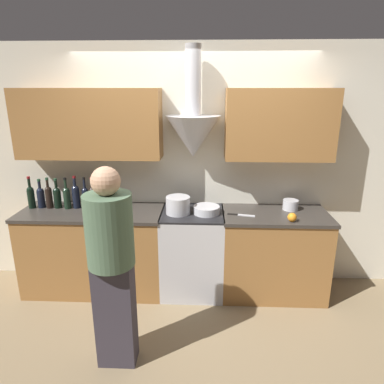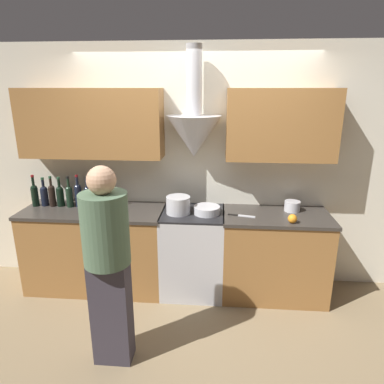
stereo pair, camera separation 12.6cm
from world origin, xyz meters
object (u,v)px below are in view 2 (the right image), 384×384
(wine_bottle_4, at_px, (69,195))
(wine_bottle_1, at_px, (44,194))
(wine_bottle_2, at_px, (52,194))
(wine_bottle_3, at_px, (60,195))
(mixing_bowl, at_px, (207,210))
(person_foreground_left, at_px, (108,260))
(wine_bottle_6, at_px, (87,195))
(wine_bottle_8, at_px, (104,196))
(wine_bottle_0, at_px, (35,194))
(stock_pot, at_px, (178,205))
(wine_bottle_5, at_px, (78,194))
(saucepan, at_px, (292,206))
(stove_range, at_px, (193,251))
(wine_bottle_7, at_px, (95,195))
(orange_fruit, at_px, (292,219))

(wine_bottle_4, bearing_deg, wine_bottle_1, 176.12)
(wine_bottle_2, xyz_separation_m, wine_bottle_3, (0.09, 0.01, -0.01))
(mixing_bowl, xyz_separation_m, person_foreground_left, (-0.71, -1.03, -0.05))
(wine_bottle_3, bearing_deg, wine_bottle_6, 0.93)
(wine_bottle_6, bearing_deg, wine_bottle_8, -4.48)
(wine_bottle_0, bearing_deg, stock_pot, -3.71)
(wine_bottle_4, bearing_deg, person_foreground_left, -55.40)
(wine_bottle_2, distance_m, wine_bottle_5, 0.29)
(saucepan, bearing_deg, wine_bottle_4, -178.58)
(wine_bottle_5, xyz_separation_m, saucepan, (2.28, 0.03, -0.09))
(stove_range, height_order, wine_bottle_8, wine_bottle_8)
(wine_bottle_6, xyz_separation_m, wine_bottle_7, (0.08, -0.01, 0.00))
(wine_bottle_3, relative_size, saucepan, 2.01)
(orange_fruit, bearing_deg, saucepan, 79.56)
(wine_bottle_5, height_order, stock_pot, wine_bottle_5)
(wine_bottle_0, bearing_deg, wine_bottle_2, 2.78)
(wine_bottle_2, xyz_separation_m, stock_pot, (1.39, -0.11, -0.05))
(stock_pot, relative_size, saucepan, 1.53)
(wine_bottle_2, distance_m, wine_bottle_6, 0.39)
(orange_fruit, bearing_deg, wine_bottle_5, 172.19)
(wine_bottle_3, bearing_deg, wine_bottle_5, 1.72)
(wine_bottle_0, distance_m, wine_bottle_1, 0.10)
(orange_fruit, bearing_deg, wine_bottle_1, 173.41)
(wine_bottle_8, height_order, person_foreground_left, person_foreground_left)
(stove_range, height_order, wine_bottle_0, wine_bottle_0)
(wine_bottle_1, xyz_separation_m, stock_pot, (1.48, -0.12, -0.04))
(wine_bottle_4, bearing_deg, wine_bottle_3, 170.85)
(wine_bottle_2, bearing_deg, stove_range, -2.64)
(wine_bottle_2, xyz_separation_m, mixing_bowl, (1.68, -0.10, -0.10))
(wine_bottle_0, bearing_deg, wine_bottle_7, 1.34)
(wine_bottle_2, bearing_deg, wine_bottle_4, -2.63)
(wine_bottle_1, xyz_separation_m, wine_bottle_8, (0.67, -0.01, 0.00))
(wine_bottle_8, distance_m, saucepan, 2.00)
(wine_bottle_3, relative_size, stock_pot, 1.31)
(wine_bottle_2, height_order, mixing_bowl, wine_bottle_2)
(wine_bottle_1, xyz_separation_m, wine_bottle_6, (0.48, 0.00, 0.01))
(wine_bottle_1, relative_size, wine_bottle_6, 0.93)
(stove_range, distance_m, mixing_bowl, 0.51)
(stove_range, relative_size, wine_bottle_0, 2.63)
(wine_bottle_3, distance_m, wine_bottle_8, 0.49)
(wine_bottle_2, bearing_deg, wine_bottle_6, 2.02)
(wine_bottle_3, bearing_deg, mixing_bowl, -3.92)
(wine_bottle_6, bearing_deg, saucepan, 0.94)
(wine_bottle_7, relative_size, stock_pot, 1.37)
(mixing_bowl, bearing_deg, wine_bottle_7, 174.95)
(stove_range, distance_m, wine_bottle_4, 1.46)
(wine_bottle_4, distance_m, mixing_bowl, 1.49)
(wine_bottle_2, relative_size, wine_bottle_7, 0.99)
(saucepan, relative_size, person_foreground_left, 0.10)
(wine_bottle_6, xyz_separation_m, orange_fruit, (2.12, -0.30, -0.09))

